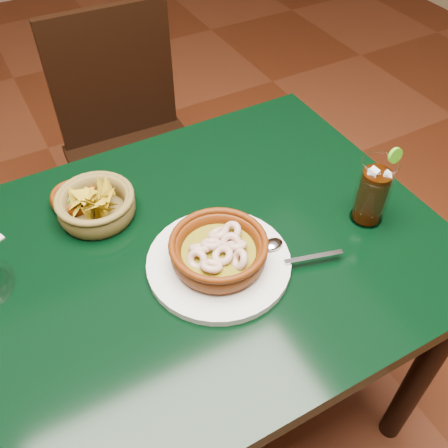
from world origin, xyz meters
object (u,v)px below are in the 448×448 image
cola_drink (373,192)px  shrimp_plate (219,254)px  dining_table (163,291)px  dining_chair (133,145)px  chip_basket (96,205)px

cola_drink → shrimp_plate: bearing=174.0°
dining_table → dining_chair: (0.19, 0.71, -0.14)m
dining_table → dining_chair: size_ratio=1.30×
shrimp_plate → dining_table: bearing=147.6°
dining_chair → cola_drink: bearing=-72.2°
dining_table → cola_drink: (0.45, -0.10, 0.18)m
dining_chair → chip_basket: 0.64m
dining_chair → cola_drink: (0.26, -0.81, 0.32)m
shrimp_plate → cola_drink: (0.35, -0.04, 0.04)m
dining_chair → chip_basket: size_ratio=4.54×
cola_drink → chip_basket: bearing=150.4°
dining_table → cola_drink: cola_drink is taller
dining_table → cola_drink: 0.50m
dining_chair → shrimp_plate: size_ratio=2.47×
dining_chair → shrimp_plate: dining_chair is taller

